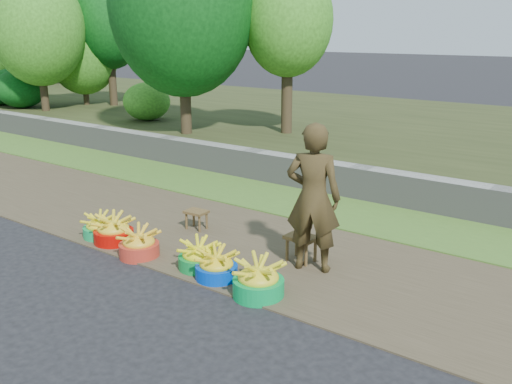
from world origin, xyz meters
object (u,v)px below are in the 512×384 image
Objects in this scene: basin_d at (199,257)px; stool_left at (196,214)px; basin_c at (139,244)px; stool_right at (301,241)px; basin_b at (113,231)px; basin_f at (258,280)px; vendor_woman at (313,198)px; basin_a at (100,227)px; basin_e at (216,266)px.

stool_left is at bearing 133.59° from basin_d.
basin_c reaches higher than stool_right.
basin_f is (2.45, -0.10, 0.01)m from basin_b.
vendor_woman reaches higher than stool_right.
basin_d reaches higher than basin_a.
stool_right is at bearing -3.00° from stool_left.
basin_a is 0.95× the size of basin_e.
basin_d is (0.85, 0.15, -0.01)m from basin_c.
basin_c reaches higher than stool_left.
vendor_woman is (1.06, 0.78, 0.72)m from basin_d.
basin_f is (1.83, 0.01, 0.02)m from basin_c.
basin_a is at bearing -179.53° from basin_d.
basin_d reaches higher than stool_right.
basin_a is 0.26× the size of vendor_woman.
basin_d is at bearing 0.47° from basin_a.
basin_d is 1.51m from vendor_woman.
basin_f is 1.44× the size of stool_right.
basin_e is (2.13, -0.08, 0.01)m from basin_a.
vendor_woman is (0.22, -0.12, 0.61)m from stool_right.
basin_a is 2.76m from basin_f.
stool_right is (1.79, -0.09, 0.04)m from stool_left.
basin_c is 1.31× the size of stool_right.
vendor_woman is (1.92, 0.93, 0.72)m from basin_c.
stool_left is 2.12m from vendor_woman.
basin_e is 1.11m from stool_right.
basin_a is 1.31m from stool_left.
basin_b reaches higher than basin_a.
basin_b is 1.09× the size of basin_e.
basin_f is 2.24m from stool_left.
basin_e is at bearing 2.96° from basin_c.
basin_b is at bearing 169.58° from basin_c.
basin_b is 1.63× the size of stool_left.
basin_b reaches higher than basin_c.
stool_left is (-1.30, 1.09, 0.07)m from basin_e.
basin_d is (1.47, 0.04, -0.01)m from basin_b.
basin_e reaches higher than stool_right.
basin_e is (0.35, -0.09, -0.00)m from basin_d.
basin_a is 0.91× the size of basin_c.
basin_a is 1.78m from basin_d.
stool_right is at bearing 63.59° from basin_e.
stool_left is (-1.92, 1.14, 0.05)m from basin_f.
basin_f is at bearing -4.91° from basin_e.
basin_a is at bearing 175.36° from basin_b.
stool_left is (0.83, 1.01, 0.08)m from basin_a.
stool_left is at bearing 149.34° from basin_f.
basin_c is 1.83m from basin_f.
basin_b is 1.16m from stool_left.
basin_e is 1.69m from stool_left.
basin_c is at bearing 7.04° from vendor_woman.
stool_left is (-0.95, 1.00, 0.07)m from basin_d.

